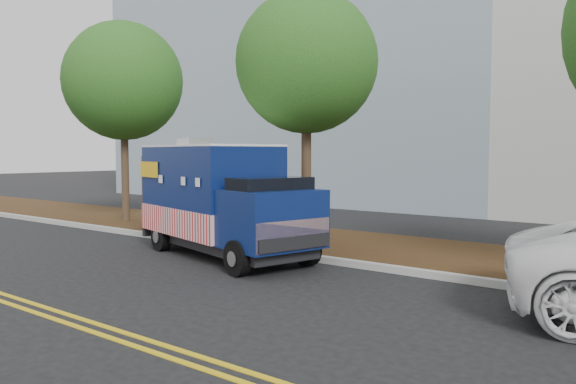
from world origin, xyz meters
The scene contains 9 objects.
ground centered at (0.00, 0.00, 0.00)m, with size 120.00×120.00×0.00m, color black.
curb centered at (0.00, 1.40, 0.07)m, with size 120.00×0.18×0.15m, color #9E9E99.
mulch_strip centered at (0.00, 3.50, 0.07)m, with size 120.00×4.00×0.15m, color #321C0E.
centerline_near centered at (0.00, -4.45, 0.01)m, with size 120.00×0.10×0.01m, color gold.
centerline_far centered at (0.00, -4.70, 0.01)m, with size 120.00×0.10×0.01m, color gold.
tree_a centered at (-7.48, 2.80, 4.94)m, with size 4.03×4.03×6.97m.
tree_b centered at (0.19, 2.89, 4.84)m, with size 3.70×3.70×6.70m.
sign_post centered at (-5.30, 1.87, 1.20)m, with size 0.06×0.06×2.40m, color #473828.
food_truck centered at (-0.77, 0.64, 1.30)m, with size 5.78×3.36×2.88m.
Camera 1 is at (8.83, -9.11, 2.50)m, focal length 35.00 mm.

